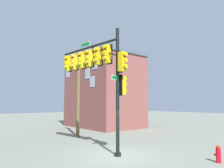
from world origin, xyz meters
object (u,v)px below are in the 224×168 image
Objects in this scene: utility_pole at (78,92)px; fire_hydrant at (218,154)px; signal_pole_assembly at (97,66)px; brick_building at (103,92)px.

utility_pole is 9.31× the size of fire_hydrant.
utility_pole reaches higher than fire_hydrant.
signal_pole_assembly is 8.77× the size of fire_hydrant.
signal_pole_assembly is 0.94× the size of utility_pole.
utility_pole is 12.18m from fire_hydrant.
fire_hydrant is at bearing 162.21° from brick_building.
brick_building reaches higher than signal_pole_assembly.
signal_pole_assembly is at bearing 141.34° from brick_building.
fire_hydrant is 17.93m from brick_building.
fire_hydrant is 0.09× the size of brick_building.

